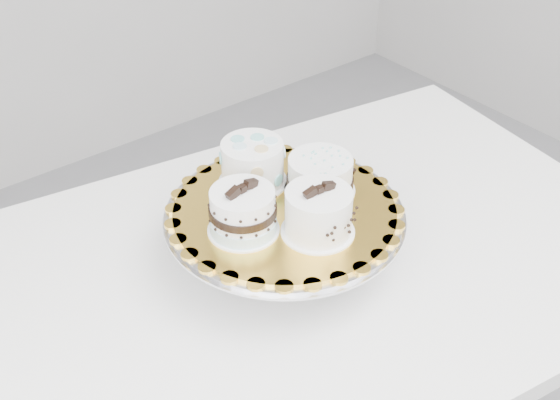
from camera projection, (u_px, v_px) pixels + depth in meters
table at (310, 294)px, 1.19m from camera, size 1.21×0.90×0.75m
cake_stand at (285, 227)px, 1.08m from camera, size 0.37×0.37×0.10m
cake_board at (285, 209)px, 1.06m from camera, size 0.40×0.40×0.00m
cake_swirl at (318, 214)px, 1.00m from camera, size 0.11×0.11×0.09m
cake_banded at (243, 213)px, 1.00m from camera, size 0.11×0.11×0.08m
cake_dots at (253, 163)px, 1.09m from camera, size 0.12×0.12×0.07m
cake_ribbon at (321, 176)px, 1.08m from camera, size 0.13×0.13×0.06m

